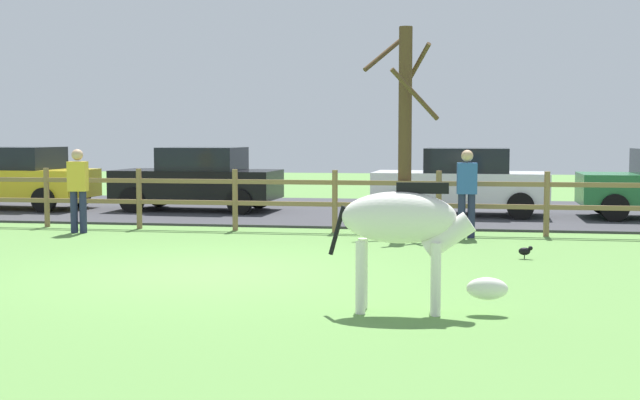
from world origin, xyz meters
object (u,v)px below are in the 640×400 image
object	(u,v)px
zebra	(407,227)
crow_on_grass	(525,251)
parked_car_white	(462,181)
parked_car_black	(199,178)
visitor_right_of_tree	(78,187)
bare_tree	(405,124)
visitor_left_of_tree	(467,189)
parked_car_yellow	(15,177)

from	to	relation	value
zebra	crow_on_grass	bearing A→B (deg)	68.98
parked_car_white	zebra	bearing A→B (deg)	-93.63
parked_car_black	visitor_right_of_tree	xyz separation A→B (m)	(-1.02, -4.52, 0.06)
bare_tree	zebra	distance (m)	7.48
zebra	visitor_left_of_tree	size ratio (longest dim) A/B	1.18
parked_car_black	crow_on_grass	bearing A→B (deg)	-42.16
crow_on_grass	parked_car_black	world-z (taller)	parked_car_black
visitor_right_of_tree	zebra	bearing A→B (deg)	-42.93
parked_car_black	visitor_right_of_tree	world-z (taller)	visitor_right_of_tree
crow_on_grass	parked_car_black	bearing A→B (deg)	137.84
parked_car_white	crow_on_grass	bearing A→B (deg)	-81.95
crow_on_grass	visitor_left_of_tree	size ratio (longest dim) A/B	0.13
parked_car_yellow	visitor_left_of_tree	bearing A→B (deg)	-19.01
bare_tree	visitor_left_of_tree	size ratio (longest dim) A/B	2.44
zebra	parked_car_yellow	bearing A→B (deg)	134.77
crow_on_grass	parked_car_black	xyz separation A→B (m)	(-7.34, 6.64, 0.72)
crow_on_grass	bare_tree	bearing A→B (deg)	122.70
parked_car_black	visitor_left_of_tree	size ratio (longest dim) A/B	2.48
bare_tree	visitor_left_of_tree	xyz separation A→B (m)	(1.19, -0.65, -1.21)
zebra	parked_car_black	xyz separation A→B (m)	(-5.74, 10.81, -0.08)
parked_car_black	parked_car_white	distance (m)	6.42
visitor_right_of_tree	visitor_left_of_tree	bearing A→B (deg)	3.35
parked_car_yellow	visitor_right_of_tree	bearing A→B (deg)	-48.94
parked_car_white	visitor_left_of_tree	size ratio (longest dim) A/B	2.48
bare_tree	parked_car_black	distance (m)	6.42
zebra	visitor_left_of_tree	bearing A→B (deg)	83.77
parked_car_black	parked_car_white	xyz separation A→B (m)	(6.42, -0.12, 0.00)
crow_on_grass	parked_car_black	distance (m)	9.92
zebra	visitor_left_of_tree	xyz separation A→B (m)	(0.73, 6.72, -0.02)
zebra	parked_car_black	distance (m)	12.24
zebra	parked_car_black	world-z (taller)	parked_car_black
visitor_right_of_tree	parked_car_black	bearing A→B (deg)	77.35
parked_car_white	visitor_right_of_tree	bearing A→B (deg)	-149.35
bare_tree	parked_car_white	xyz separation A→B (m)	(1.14, 3.31, -1.28)
bare_tree	crow_on_grass	size ratio (longest dim) A/B	18.63
parked_car_white	visitor_left_of_tree	world-z (taller)	visitor_left_of_tree
bare_tree	parked_car_yellow	distance (m)	10.63
bare_tree	parked_car_yellow	size ratio (longest dim) A/B	0.98
zebra	parked_car_white	size ratio (longest dim) A/B	0.47
zebra	parked_car_white	world-z (taller)	parked_car_white
parked_car_yellow	parked_car_black	bearing A→B (deg)	2.58
zebra	visitor_right_of_tree	world-z (taller)	visitor_right_of_tree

